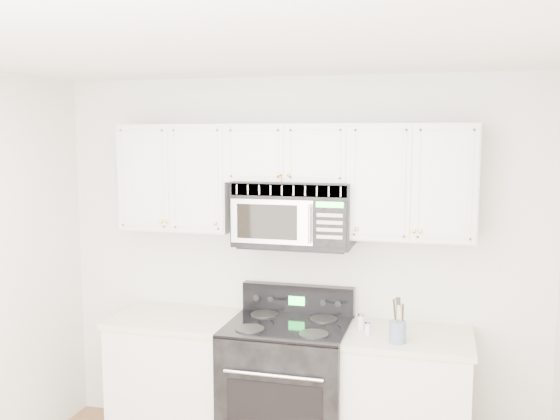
% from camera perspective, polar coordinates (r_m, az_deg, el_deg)
% --- Properties ---
extents(room, '(3.51, 3.51, 2.61)m').
position_cam_1_polar(room, '(2.87, -6.79, -11.43)').
color(room, brown).
rests_on(room, ground).
extents(base_cabinet_left, '(0.86, 0.65, 0.92)m').
position_cam_1_polar(base_cabinet_left, '(4.71, -9.35, -15.29)').
color(base_cabinet_left, silver).
rests_on(base_cabinet_left, ground).
extents(base_cabinet_right, '(0.86, 0.65, 0.92)m').
position_cam_1_polar(base_cabinet_right, '(4.35, 11.22, -17.27)').
color(base_cabinet_right, silver).
rests_on(base_cabinet_right, ground).
extents(range, '(0.81, 0.73, 1.13)m').
position_cam_1_polar(range, '(4.41, 0.71, -15.97)').
color(range, black).
rests_on(range, ground).
extents(upper_cabinets, '(2.44, 0.37, 0.75)m').
position_cam_1_polar(upper_cabinets, '(4.24, 0.99, 3.33)').
color(upper_cabinets, silver).
rests_on(upper_cabinets, ground).
extents(microwave, '(0.79, 0.45, 0.44)m').
position_cam_1_polar(microwave, '(4.22, 1.34, -0.29)').
color(microwave, black).
rests_on(microwave, ground).
extents(utensil_crock, '(0.11, 0.11, 0.28)m').
position_cam_1_polar(utensil_crock, '(3.99, 10.71, -10.78)').
color(utensil_crock, slate).
rests_on(utensil_crock, base_cabinet_right).
extents(shaker_salt, '(0.04, 0.04, 0.09)m').
position_cam_1_polar(shaker_salt, '(4.10, 8.02, -10.64)').
color(shaker_salt, silver).
rests_on(shaker_salt, base_cabinet_right).
extents(shaker_pepper, '(0.05, 0.05, 0.11)m').
position_cam_1_polar(shaker_pepper, '(4.21, 7.41, -10.04)').
color(shaker_pepper, silver).
rests_on(shaker_pepper, base_cabinet_right).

